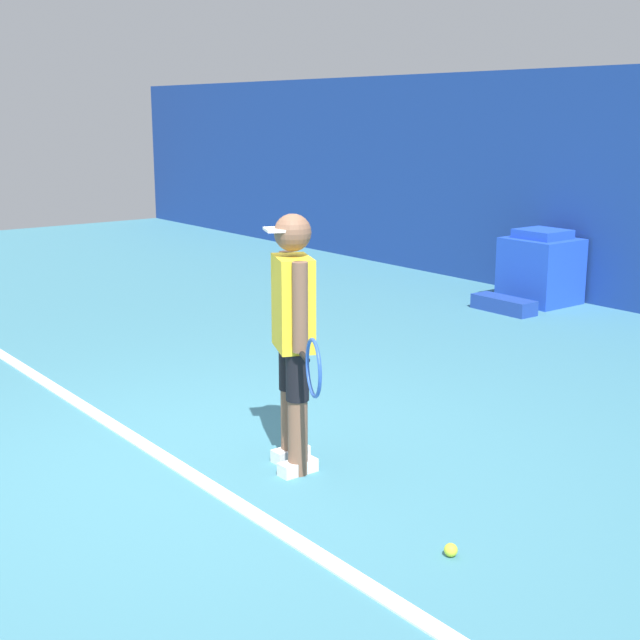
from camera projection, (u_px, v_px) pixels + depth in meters
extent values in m
plane|color=teal|center=(218.00, 465.00, 5.49)|extent=(24.00, 24.00, 0.00)
cube|color=white|center=(188.00, 472.00, 5.37)|extent=(21.60, 0.10, 0.01)
cylinder|color=brown|center=(290.00, 425.00, 5.52)|extent=(0.12, 0.12, 0.47)
cylinder|color=black|center=(290.00, 367.00, 5.44)|extent=(0.14, 0.14, 0.29)
cube|color=white|center=(291.00, 454.00, 5.57)|extent=(0.10, 0.24, 0.08)
cylinder|color=brown|center=(298.00, 437.00, 5.32)|extent=(0.12, 0.12, 0.47)
cylinder|color=black|center=(297.00, 377.00, 5.23)|extent=(0.14, 0.14, 0.29)
cube|color=white|center=(298.00, 467.00, 5.36)|extent=(0.10, 0.24, 0.08)
cube|color=yellow|center=(293.00, 303.00, 5.24)|extent=(0.39, 0.32, 0.56)
sphere|color=brown|center=(293.00, 233.00, 5.14)|extent=(0.22, 0.22, 0.22)
cube|color=white|center=(276.00, 230.00, 5.12)|extent=(0.21, 0.18, 0.02)
cylinder|color=brown|center=(287.00, 294.00, 5.42)|extent=(0.09, 0.09, 0.52)
cylinder|color=brown|center=(300.00, 307.00, 5.05)|extent=(0.09, 0.09, 0.52)
cylinder|color=black|center=(304.00, 356.00, 5.02)|extent=(0.18, 0.11, 0.03)
torus|color=#2851B2|center=(313.00, 368.00, 4.79)|extent=(0.31, 0.15, 0.33)
sphere|color=#D1E533|center=(451.00, 550.00, 4.36)|extent=(0.07, 0.07, 0.07)
cube|color=blue|center=(541.00, 271.00, 10.08)|extent=(0.73, 0.69, 0.74)
cube|color=blue|center=(543.00, 234.00, 9.99)|extent=(0.51, 0.48, 0.10)
cube|color=#1E3D99|center=(504.00, 305.00, 9.68)|extent=(0.73, 0.26, 0.16)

